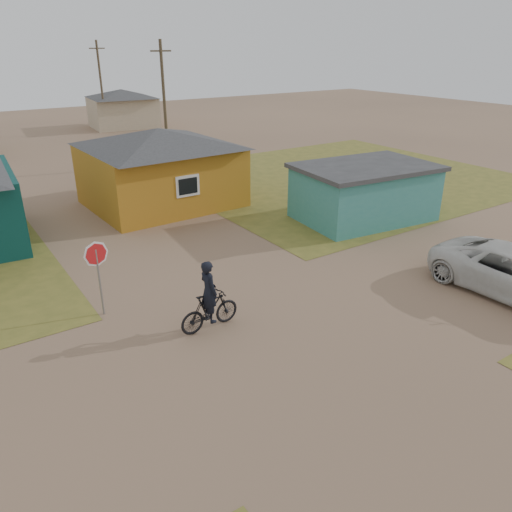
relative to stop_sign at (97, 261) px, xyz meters
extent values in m
plane|color=#8F6D52|center=(3.83, -4.36, -1.79)|extent=(120.00, 120.00, 0.00)
cube|color=olive|center=(17.83, 8.64, -1.79)|extent=(20.00, 18.00, 0.00)
cube|color=#B0731B|center=(6.33, 9.64, -0.29)|extent=(7.21, 6.24, 3.00)
pyramid|color=#333436|center=(6.33, 9.64, 1.66)|extent=(7.72, 6.76, 0.90)
cube|color=silver|center=(6.33, 6.61, -0.14)|extent=(1.20, 0.06, 1.00)
cube|color=black|center=(6.33, 6.58, -0.14)|extent=(0.95, 0.04, 0.75)
cube|color=teal|center=(13.33, 2.14, -0.59)|extent=(6.39, 4.61, 2.40)
cube|color=#333436|center=(13.33, 2.14, 0.71)|extent=(6.71, 4.93, 0.20)
cube|color=tan|center=(13.83, 35.64, -0.39)|extent=(6.41, 5.50, 2.80)
pyramid|color=#333436|center=(13.83, 35.64, 1.41)|extent=(6.95, 6.05, 0.80)
cylinder|color=brown|center=(10.33, 17.64, 2.21)|extent=(0.20, 0.20, 8.00)
cube|color=brown|center=(10.33, 17.64, 5.51)|extent=(1.40, 0.10, 0.10)
cylinder|color=brown|center=(11.33, 33.64, 2.21)|extent=(0.20, 0.20, 8.00)
cube|color=brown|center=(11.33, 33.64, 5.51)|extent=(1.40, 0.10, 0.10)
cylinder|color=gray|center=(0.00, 0.00, -0.70)|extent=(0.06, 0.06, 2.19)
imported|color=black|center=(2.35, -2.58, -1.22)|extent=(1.94, 0.63, 1.15)
imported|color=black|center=(2.35, -2.58, -0.57)|extent=(0.48, 0.71, 1.89)
camera|label=1|loc=(-3.64, -13.95, 6.03)|focal=35.00mm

